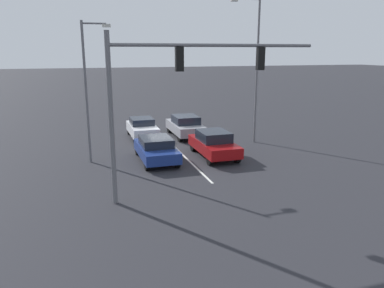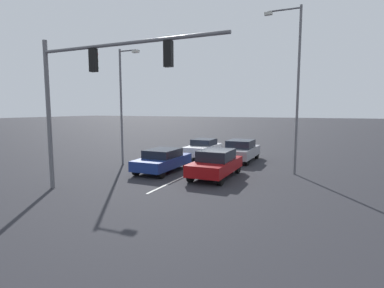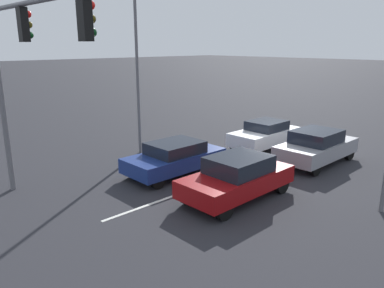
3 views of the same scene
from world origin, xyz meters
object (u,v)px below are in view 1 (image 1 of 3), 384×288
car_maroon_leftlane_front (214,144)px  street_lamp_right_shoulder (89,84)px  car_white_midlane_second (142,128)px  car_navy_midlane_front (156,149)px  car_gray_leftlane_second (185,126)px  traffic_signal_gantry (173,82)px  street_lamp_left_shoulder (255,63)px

car_maroon_leftlane_front → street_lamp_right_shoulder: street_lamp_right_shoulder is taller
street_lamp_right_shoulder → car_white_midlane_second: bearing=-125.5°
car_navy_midlane_front → car_gray_leftlane_second: 6.48m
car_navy_midlane_front → car_white_midlane_second: car_white_midlane_second is taller
traffic_signal_gantry → street_lamp_right_shoulder: (3.09, -6.34, -0.53)m
car_maroon_leftlane_front → street_lamp_right_shoulder: (6.89, -0.95, 3.58)m
car_navy_midlane_front → street_lamp_right_shoulder: 5.09m
street_lamp_left_shoulder → street_lamp_right_shoulder: bearing=8.7°
car_maroon_leftlane_front → car_gray_leftlane_second: car_gray_leftlane_second is taller
car_maroon_leftlane_front → car_gray_leftlane_second: (0.11, -5.68, 0.01)m
car_gray_leftlane_second → street_lamp_left_shoulder: size_ratio=0.46×
traffic_signal_gantry → car_navy_midlane_front: bearing=-93.7°
car_gray_leftlane_second → car_white_midlane_second: size_ratio=1.07×
car_white_midlane_second → street_lamp_left_shoulder: size_ratio=0.43×
car_maroon_leftlane_front → car_navy_midlane_front: 3.45m
car_gray_leftlane_second → street_lamp_left_shoulder: street_lamp_left_shoulder is taller
car_maroon_leftlane_front → traffic_signal_gantry: 7.77m
car_maroon_leftlane_front → street_lamp_right_shoulder: bearing=-7.9°
car_navy_midlane_front → car_white_midlane_second: bearing=-92.2°
car_maroon_leftlane_front → street_lamp_left_shoulder: (-3.72, -2.58, 4.56)m
car_navy_midlane_front → traffic_signal_gantry: traffic_signal_gantry is taller
car_white_midlane_second → street_lamp_right_shoulder: size_ratio=0.53×
car_maroon_leftlane_front → car_white_midlane_second: (3.22, -6.10, -0.05)m
car_white_midlane_second → traffic_signal_gantry: bearing=87.1°
car_navy_midlane_front → car_gray_leftlane_second: bearing=-120.9°
car_white_midlane_second → street_lamp_right_shoulder: (3.67, 5.15, 3.64)m
street_lamp_right_shoulder → car_maroon_leftlane_front: bearing=172.1°
car_white_midlane_second → traffic_signal_gantry: size_ratio=0.46×
car_maroon_leftlane_front → traffic_signal_gantry: bearing=54.8°
car_navy_midlane_front → car_white_midlane_second: size_ratio=1.06×
car_white_midlane_second → car_navy_midlane_front: bearing=87.8°
car_white_midlane_second → street_lamp_right_shoulder: bearing=54.5°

